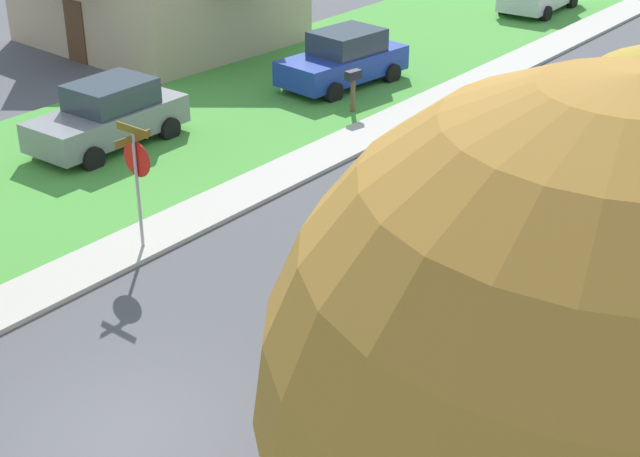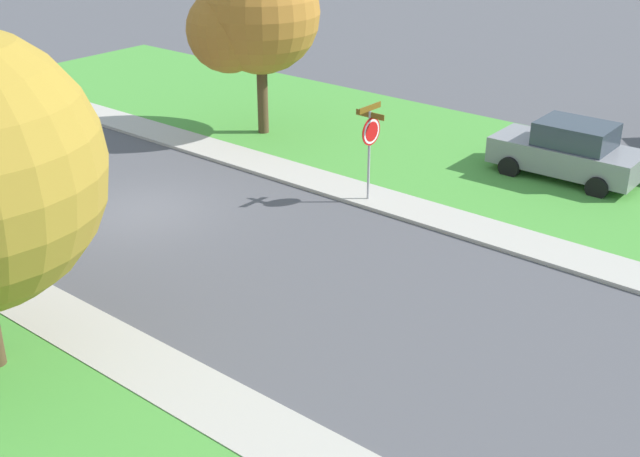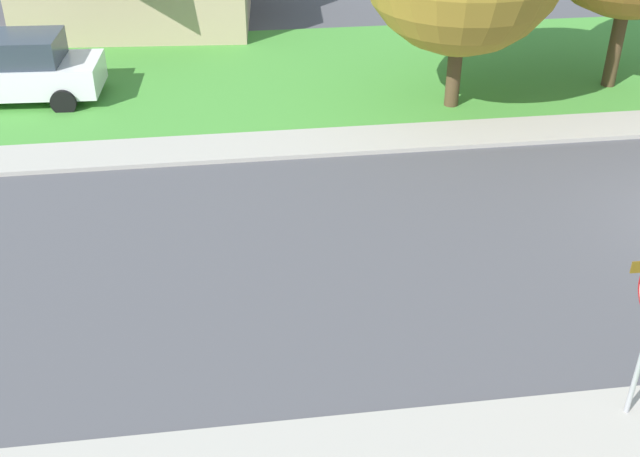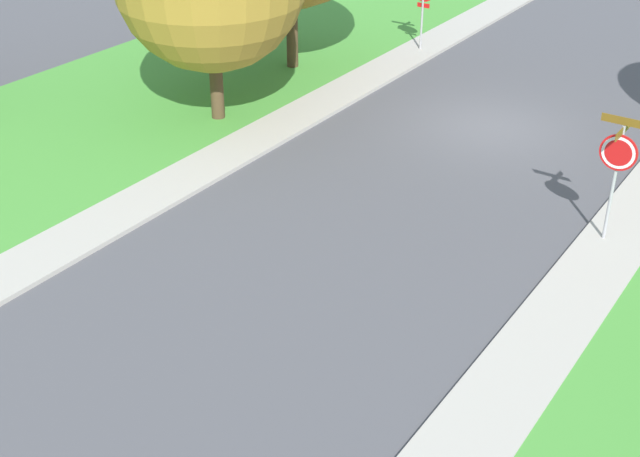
% 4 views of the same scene
% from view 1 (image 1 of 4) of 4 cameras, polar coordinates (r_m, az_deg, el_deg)
% --- Properties ---
extents(ground_plane, '(120.00, 120.00, 0.00)m').
position_cam_1_polar(ground_plane, '(14.93, -11.61, -12.44)').
color(ground_plane, '#4C4C51').
extents(sidewalk_west, '(1.40, 56.00, 0.10)m').
position_cam_1_polar(sidewalk_west, '(25.40, 1.89, 5.28)').
color(sidewalk_west, '#ADA89E').
rests_on(sidewalk_west, ground).
extents(lawn_west, '(8.00, 56.00, 0.08)m').
position_cam_1_polar(lawn_west, '(28.28, -5.83, 7.38)').
color(lawn_west, '#479338').
rests_on(lawn_west, ground).
extents(stop_sign_far_corner, '(0.92, 0.92, 2.77)m').
position_cam_1_polar(stop_sign_far_corner, '(19.38, -11.03, 3.68)').
color(stop_sign_far_corner, '#9E9EA3').
rests_on(stop_sign_far_corner, ground).
extents(car_grey_across_road, '(2.11, 4.34, 1.76)m').
position_cam_1_polar(car_grey_across_road, '(25.49, -12.67, 6.69)').
color(car_grey_across_road, gray).
rests_on(car_grey_across_road, ground).
extents(car_blue_behind_trees, '(2.39, 4.47, 1.76)m').
position_cam_1_polar(car_blue_behind_trees, '(29.82, 1.45, 10.21)').
color(car_blue_behind_trees, '#1E389E').
rests_on(car_blue_behind_trees, ground).
extents(tree_across_left, '(5.80, 5.40, 7.37)m').
position_cam_1_polar(tree_across_left, '(7.82, 17.32, -12.44)').
color(tree_across_left, '#4C3823').
rests_on(tree_across_left, ground).
extents(mailbox, '(0.32, 0.51, 1.31)m').
position_cam_1_polar(mailbox, '(27.27, 2.02, 8.93)').
color(mailbox, brown).
rests_on(mailbox, ground).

